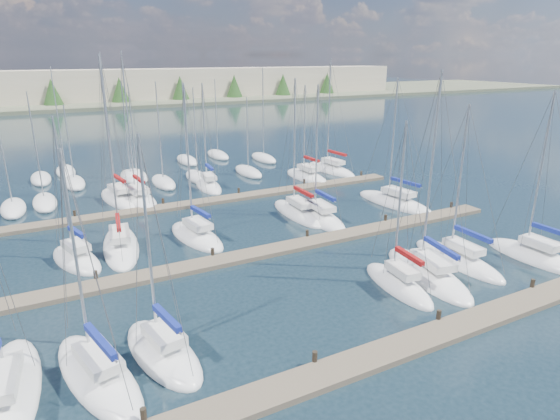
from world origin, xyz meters
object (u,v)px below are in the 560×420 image
sailboat_c (163,352)px  sailboat_h (76,259)px  sailboat_f (458,260)px  sailboat_m (394,202)px  sailboat_g (534,256)px  sailboat_i (121,246)px  sailboat_e (427,274)px  sailboat_p (208,186)px  sailboat_k (297,213)px  sailboat_r (331,169)px  sailboat_q (307,177)px  sailboat_n (118,198)px  sailboat_d (398,284)px  sailboat_o (138,199)px  sailboat_l (319,217)px  sailboat_a (6,395)px  sailboat_b (98,375)px  sailboat_j (196,236)px

sailboat_c → sailboat_h: (-2.67, 13.86, -0.00)m
sailboat_h → sailboat_f: bearing=-43.8°
sailboat_m → sailboat_g: size_ratio=1.02×
sailboat_i → sailboat_c: size_ratio=1.28×
sailboat_e → sailboat_p: size_ratio=1.17×
sailboat_k → sailboat_h: size_ratio=1.17×
sailboat_r → sailboat_e: 30.21m
sailboat_c → sailboat_g: size_ratio=0.92×
sailboat_r → sailboat_h: 34.86m
sailboat_q → sailboat_n: sailboat_n is taller
sailboat_i → sailboat_d: (14.53, -14.87, 0.00)m
sailboat_o → sailboat_m: bearing=-34.9°
sailboat_k → sailboat_l: size_ratio=1.04×
sailboat_r → sailboat_o: (-24.62, -1.69, 0.00)m
sailboat_i → sailboat_a: sailboat_i is taller
sailboat_b → sailboat_a: size_ratio=0.88×
sailboat_b → sailboat_q: sailboat_q is taller
sailboat_d → sailboat_o: size_ratio=0.74×
sailboat_m → sailboat_d: bearing=-136.9°
sailboat_o → sailboat_a: 28.96m
sailboat_k → sailboat_d: size_ratio=1.15×
sailboat_b → sailboat_p: size_ratio=0.94×
sailboat_o → sailboat_i: bearing=-112.4°
sailboat_i → sailboat_p: size_ratio=1.24×
sailboat_l → sailboat_a: (-24.44, -13.45, 0.00)m
sailboat_l → sailboat_a: bearing=-148.1°
sailboat_b → sailboat_n: (5.72, 28.29, 0.02)m
sailboat_h → sailboat_e: (20.61, -13.48, -0.00)m
sailboat_b → sailboat_j: (9.48, 14.55, 0.01)m
sailboat_q → sailboat_e: (-6.41, -26.45, 0.01)m
sailboat_e → sailboat_a: bearing=-168.5°
sailboat_m → sailboat_d: (-11.63, -13.76, 0.02)m
sailboat_m → sailboat_e: 16.09m
sailboat_k → sailboat_f: (4.98, -14.38, -0.01)m
sailboat_m → sailboat_j: 20.37m
sailboat_g → sailboat_l: bearing=121.2°
sailboat_h → sailboat_a: (-4.13, -13.77, -0.00)m
sailboat_d → sailboat_a: sailboat_a is taller
sailboat_r → sailboat_l: 18.77m
sailboat_e → sailboat_o: size_ratio=0.92×
sailboat_g → sailboat_a: 33.72m
sailboat_g → sailboat_e: bearing=169.4°
sailboat_r → sailboat_j: sailboat_r is taller
sailboat_m → sailboat_f: bearing=-119.0°
sailboat_h → sailboat_c: bearing=-94.9°
sailboat_i → sailboat_l: bearing=2.9°
sailboat_i → sailboat_g: bearing=-23.8°
sailboat_r → sailboat_b: bearing=-142.6°
sailboat_k → sailboat_d: bearing=-93.4°
sailboat_g → sailboat_c: bearing=176.5°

